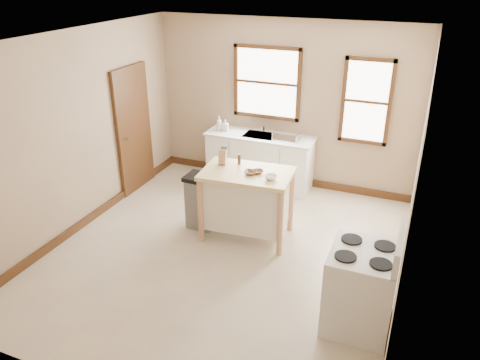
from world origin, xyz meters
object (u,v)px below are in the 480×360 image
object	(u,v)px
soap_bottle_b	(225,125)
knife_block	(223,157)
kitchen_island	(247,204)
trash_bin	(201,201)
bowl_c	(271,177)
dish_rack	(287,136)
gas_stove	(362,278)
pepper_grinder	(239,159)
bowl_b	(258,172)
soap_bottle_a	(219,123)
bowl_a	(250,172)

from	to	relation	value
soap_bottle_b	knife_block	bearing A→B (deg)	-73.00
kitchen_island	trash_bin	world-z (taller)	kitchen_island
bowl_c	trash_bin	size ratio (longest dim) A/B	0.20
dish_rack	gas_stove	xyz separation A→B (m)	(1.73, -2.89, -0.38)
soap_bottle_b	pepper_grinder	distance (m)	1.67
dish_rack	kitchen_island	bearing A→B (deg)	-92.41
pepper_grinder	gas_stove	size ratio (longest dim) A/B	0.13
knife_block	pepper_grinder	distance (m)	0.23
bowl_b	dish_rack	bearing A→B (deg)	93.48
knife_block	gas_stove	bearing A→B (deg)	-43.67
bowl_b	trash_bin	xyz separation A→B (m)	(-0.86, -0.04, -0.61)
dish_rack	kitchen_island	size ratio (longest dim) A/B	0.35
trash_bin	gas_stove	bearing A→B (deg)	-24.29
soap_bottle_a	trash_bin	world-z (taller)	soap_bottle_a
knife_block	bowl_b	distance (m)	0.58
soap_bottle_a	trash_bin	distance (m)	1.82
soap_bottle_b	bowl_c	world-z (taller)	soap_bottle_b
soap_bottle_b	dish_rack	distance (m)	1.10
soap_bottle_a	trash_bin	size ratio (longest dim) A/B	0.31
dish_rack	trash_bin	size ratio (longest dim) A/B	0.51
bowl_a	bowl_b	distance (m)	0.11
soap_bottle_b	trash_bin	xyz separation A→B (m)	(0.34, -1.65, -0.61)
knife_block	trash_bin	size ratio (longest dim) A/B	0.24
soap_bottle_a	gas_stove	size ratio (longest dim) A/B	0.21
bowl_a	bowl_c	world-z (taller)	bowl_c
soap_bottle_a	gas_stove	distance (m)	4.13
dish_rack	bowl_a	size ratio (longest dim) A/B	2.48
pepper_grinder	bowl_c	distance (m)	0.65
bowl_c	soap_bottle_a	bearing A→B (deg)	131.61
dish_rack	knife_block	xyz separation A→B (m)	(-0.46, -1.54, 0.13)
bowl_c	pepper_grinder	bearing A→B (deg)	152.11
trash_bin	gas_stove	distance (m)	2.78
soap_bottle_b	kitchen_island	bearing A→B (deg)	-63.04
bowl_b	gas_stove	world-z (taller)	gas_stove
knife_block	bowl_c	xyz separation A→B (m)	(0.79, -0.22, -0.07)
knife_block	bowl_b	xyz separation A→B (m)	(0.56, -0.10, -0.08)
pepper_grinder	trash_bin	xyz separation A→B (m)	(-0.51, -0.21, -0.66)
bowl_b	bowl_c	bearing A→B (deg)	-28.79
soap_bottle_b	trash_bin	size ratio (longest dim) A/B	0.24
knife_block	pepper_grinder	bearing A→B (deg)	8.50
soap_bottle_a	soap_bottle_b	bearing A→B (deg)	-18.18
soap_bottle_a	trash_bin	bearing A→B (deg)	-96.85
kitchen_island	bowl_c	world-z (taller)	bowl_c
kitchen_island	trash_bin	bearing A→B (deg)	176.54
kitchen_island	gas_stove	bearing A→B (deg)	-39.32
bowl_a	trash_bin	distance (m)	0.99
bowl_a	bowl_c	distance (m)	0.31
soap_bottle_b	trash_bin	world-z (taller)	soap_bottle_b
kitchen_island	bowl_b	xyz separation A→B (m)	(0.15, 0.02, 0.52)
soap_bottle_a	pepper_grinder	size ratio (longest dim) A/B	1.67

